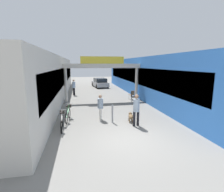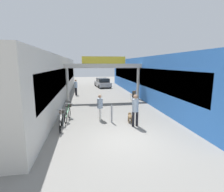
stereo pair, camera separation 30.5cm
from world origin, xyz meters
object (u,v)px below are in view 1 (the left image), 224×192
(bicycle_green_second, at_px, (68,114))
(parked_car_silver, at_px, (100,83))
(cafe_chair_wood_farther, at_px, (132,94))
(pedestrian_with_dog, at_px, (136,108))
(cafe_chair_black_nearer, at_px, (133,96))
(pedestrian_companion, at_px, (100,106))
(dog_on_leash, at_px, (131,116))
(pedestrian_carrying_crate, at_px, (74,86))
(bollard_post_metal, at_px, (112,114))
(bicycle_silver_nearest, at_px, (62,121))

(bicycle_green_second, relative_size, parked_car_silver, 0.40)
(bicycle_green_second, xyz_separation_m, cafe_chair_wood_farther, (5.68, 5.41, 0.10))
(pedestrian_with_dog, distance_m, cafe_chair_wood_farther, 7.36)
(bicycle_green_second, bearing_deg, pedestrian_with_dog, -23.94)
(pedestrian_with_dog, bearing_deg, cafe_chair_black_nearer, 74.75)
(pedestrian_companion, relative_size, dog_on_leash, 2.15)
(pedestrian_companion, distance_m, bicycle_green_second, 2.02)
(pedestrian_companion, bearing_deg, pedestrian_carrying_crate, 101.51)
(bollard_post_metal, distance_m, cafe_chair_black_nearer, 5.92)
(pedestrian_with_dog, distance_m, pedestrian_carrying_crate, 11.23)
(bollard_post_metal, bearing_deg, bicycle_green_second, 161.70)
(pedestrian_carrying_crate, bearing_deg, cafe_chair_wood_farther, -32.28)
(pedestrian_carrying_crate, xyz_separation_m, cafe_chair_black_nearer, (5.31, -4.60, -0.46))
(bicycle_silver_nearest, bearing_deg, pedestrian_with_dog, -3.76)
(cafe_chair_black_nearer, bearing_deg, cafe_chair_wood_farther, 75.54)
(bicycle_silver_nearest, height_order, parked_car_silver, parked_car_silver)
(pedestrian_carrying_crate, bearing_deg, bicycle_silver_nearest, -91.79)
(bicycle_green_second, height_order, cafe_chair_wood_farther, bicycle_green_second)
(pedestrian_with_dog, xyz_separation_m, cafe_chair_wood_farther, (1.92, 7.09, -0.49))
(bicycle_silver_nearest, height_order, cafe_chair_black_nearer, bicycle_silver_nearest)
(pedestrian_carrying_crate, bearing_deg, pedestrian_companion, -78.49)
(bicycle_green_second, bearing_deg, cafe_chair_wood_farther, 43.62)
(bicycle_silver_nearest, bearing_deg, pedestrian_carrying_crate, 88.21)
(pedestrian_carrying_crate, relative_size, cafe_chair_wood_farther, 1.95)
(pedestrian_with_dog, relative_size, cafe_chair_wood_farther, 2.01)
(cafe_chair_black_nearer, bearing_deg, bicycle_green_second, -141.21)
(pedestrian_carrying_crate, distance_m, bicycle_silver_nearest, 10.37)
(dog_on_leash, height_order, cafe_chair_wood_farther, cafe_chair_wood_farther)
(dog_on_leash, height_order, bicycle_silver_nearest, bicycle_silver_nearest)
(bicycle_silver_nearest, relative_size, cafe_chair_wood_farther, 1.90)
(bicycle_green_second, distance_m, bollard_post_metal, 2.72)
(pedestrian_with_dog, relative_size, cafe_chair_black_nearer, 2.01)
(pedestrian_companion, bearing_deg, pedestrian_with_dog, -39.05)
(pedestrian_with_dog, height_order, pedestrian_carrying_crate, pedestrian_with_dog)
(pedestrian_companion, xyz_separation_m, parked_car_silver, (1.76, 15.51, -0.25))
(bicycle_silver_nearest, bearing_deg, bollard_post_metal, 11.13)
(pedestrian_carrying_crate, bearing_deg, bicycle_green_second, -90.59)
(pedestrian_with_dog, height_order, bicycle_silver_nearest, pedestrian_with_dog)
(bollard_post_metal, bearing_deg, pedestrian_with_dog, -34.66)
(cafe_chair_wood_farther, bearing_deg, parked_car_silver, 101.24)
(pedestrian_companion, bearing_deg, parked_car_silver, 83.52)
(pedestrian_carrying_crate, distance_m, parked_car_silver, 7.33)
(bicycle_green_second, relative_size, bollard_post_metal, 1.57)
(bicycle_silver_nearest, relative_size, bollard_post_metal, 1.57)
(cafe_chair_black_nearer, distance_m, parked_car_silver, 11.09)
(pedestrian_carrying_crate, xyz_separation_m, bollard_post_metal, (2.49, -9.80, -0.45))
(pedestrian_companion, relative_size, pedestrian_carrying_crate, 0.91)
(pedestrian_companion, distance_m, bollard_post_metal, 0.97)
(pedestrian_companion, height_order, dog_on_leash, pedestrian_companion)
(pedestrian_companion, distance_m, parked_car_silver, 15.61)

